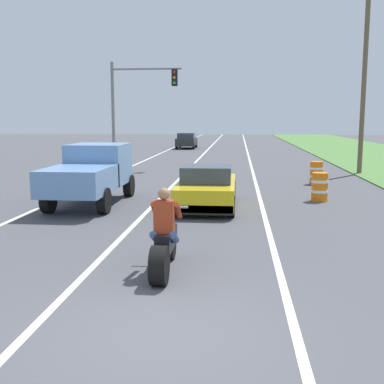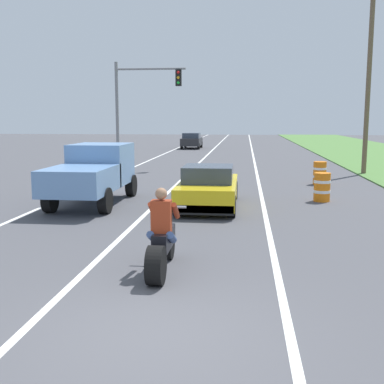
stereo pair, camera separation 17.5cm
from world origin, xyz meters
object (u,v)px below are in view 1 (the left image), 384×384
at_px(construction_barrel_mid, 316,173).
at_px(distant_car_far_ahead, 187,140).
at_px(pickup_truck_left_lane_light_blue, 91,171).
at_px(motorcycle_with_rider, 164,243).
at_px(sports_car_yellow, 207,188).
at_px(construction_barrel_nearest, 320,187).
at_px(traffic_light_mast_near, 134,99).

height_order(construction_barrel_mid, distant_car_far_ahead, distant_car_far_ahead).
bearing_deg(construction_barrel_mid, pickup_truck_left_lane_light_blue, -145.29).
height_order(motorcycle_with_rider, distant_car_far_ahead, motorcycle_with_rider).
bearing_deg(motorcycle_with_rider, pickup_truck_left_lane_light_blue, 116.86).
relative_size(motorcycle_with_rider, pickup_truck_left_lane_light_blue, 0.46).
height_order(sports_car_yellow, pickup_truck_left_lane_light_blue, pickup_truck_left_lane_light_blue).
xyz_separation_m(construction_barrel_nearest, distant_car_far_ahead, (-7.81, 28.95, 0.27)).
bearing_deg(construction_barrel_mid, motorcycle_with_rider, -110.46).
bearing_deg(traffic_light_mast_near, pickup_truck_left_lane_light_blue, -84.88).
distance_m(motorcycle_with_rider, traffic_light_mast_near, 19.29).
height_order(sports_car_yellow, construction_barrel_mid, sports_car_yellow).
distance_m(pickup_truck_left_lane_light_blue, traffic_light_mast_near, 11.81).
height_order(motorcycle_with_rider, pickup_truck_left_lane_light_blue, pickup_truck_left_lane_light_blue).
distance_m(motorcycle_with_rider, pickup_truck_left_lane_light_blue, 7.88).
xyz_separation_m(motorcycle_with_rider, pickup_truck_left_lane_light_blue, (-3.55, 7.02, 0.51)).
bearing_deg(pickup_truck_left_lane_light_blue, traffic_light_mast_near, 95.12).
distance_m(sports_car_yellow, construction_barrel_mid, 7.42).
relative_size(sports_car_yellow, traffic_light_mast_near, 0.72).
height_order(motorcycle_with_rider, construction_barrel_mid, motorcycle_with_rider).
height_order(sports_car_yellow, distant_car_far_ahead, distant_car_far_ahead).
height_order(motorcycle_with_rider, construction_barrel_nearest, motorcycle_with_rider).
bearing_deg(traffic_light_mast_near, construction_barrel_mid, -31.15).
bearing_deg(distant_car_far_ahead, construction_barrel_nearest, -74.91).
bearing_deg(distant_car_far_ahead, sports_car_yellow, -82.61).
height_order(sports_car_yellow, construction_barrel_nearest, sports_car_yellow).
height_order(traffic_light_mast_near, construction_barrel_mid, traffic_light_mast_near).
height_order(pickup_truck_left_lane_light_blue, construction_barrel_nearest, pickup_truck_left_lane_light_blue).
relative_size(construction_barrel_nearest, construction_barrel_mid, 1.00).
bearing_deg(motorcycle_with_rider, distant_car_far_ahead, 95.54).
relative_size(motorcycle_with_rider, sports_car_yellow, 0.51).
bearing_deg(motorcycle_with_rider, construction_barrel_mid, 69.54).
bearing_deg(pickup_truck_left_lane_light_blue, motorcycle_with_rider, -63.14).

